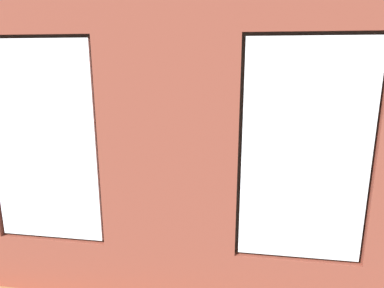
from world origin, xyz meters
TOP-DOWN VIEW (x-y plane):
  - ground_plane at (0.00, 0.00)m, footprint 6.28×5.75m
  - brick_wall_with_windows at (0.00, 2.50)m, footprint 5.68×0.30m
  - white_wall_right at (2.79, 0.20)m, footprint 0.10×4.75m
  - couch_by_window at (0.58, 1.85)m, footprint 1.93×0.87m
  - couch_left at (-2.14, 0.02)m, footprint 0.92×1.85m
  - coffee_table at (0.33, -0.39)m, footprint 1.60×0.87m
  - cup_ceramic at (0.33, -0.39)m, footprint 0.07×0.07m
  - candle_jar at (0.81, -0.26)m, footprint 0.08×0.08m
  - table_plant_small at (0.21, -0.26)m, footprint 0.15×0.15m
  - remote_gray at (0.53, -0.50)m, footprint 0.10×0.18m
  - remote_black at (-0.11, -0.55)m, footprint 0.15×0.16m
  - media_console at (2.49, -0.25)m, footprint 0.98×0.42m
  - tv_flatscreen at (2.49, -0.26)m, footprint 1.05×0.20m
  - potted_plant_by_left_couch at (-1.74, -1.35)m, footprint 0.31×0.31m
  - potted_plant_between_couches at (-0.84, 1.80)m, footprint 0.61×0.61m
  - potted_plant_near_tv at (1.94, 0.66)m, footprint 0.92×0.83m
  - potted_plant_foreground_right at (2.19, -1.83)m, footprint 1.14×1.19m
  - potted_plant_corner_near_left at (-2.29, -1.88)m, footprint 0.61×0.61m

SIDE VIEW (x-z plane):
  - ground_plane at x=0.00m, z-range -0.10..0.00m
  - media_console at x=2.49m, z-range 0.00..0.49m
  - couch_by_window at x=0.58m, z-range -0.07..0.73m
  - couch_left at x=-2.14m, z-range -0.07..0.73m
  - coffee_table at x=0.33m, z-range 0.16..0.56m
  - potted_plant_by_left_couch at x=-1.74m, z-range 0.11..0.64m
  - remote_gray at x=0.53m, z-range 0.40..0.42m
  - remote_black at x=-0.11m, z-range 0.40..0.42m
  - cup_ceramic at x=0.33m, z-range 0.40..0.49m
  - candle_jar at x=0.81m, z-range 0.40..0.52m
  - potted_plant_between_couches at x=-0.84m, z-range 0.14..0.93m
  - potted_plant_corner_near_left at x=-2.29m, z-range 0.09..0.97m
  - table_plant_small at x=0.21m, z-range 0.41..0.66m
  - potted_plant_near_tv at x=1.94m, z-range 0.05..1.13m
  - tv_flatscreen at x=2.49m, z-range 0.49..1.21m
  - potted_plant_foreground_right at x=2.19m, z-range 0.18..1.55m
  - white_wall_right at x=2.79m, z-range 0.00..3.55m
  - brick_wall_with_windows at x=0.00m, z-range 0.01..3.56m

